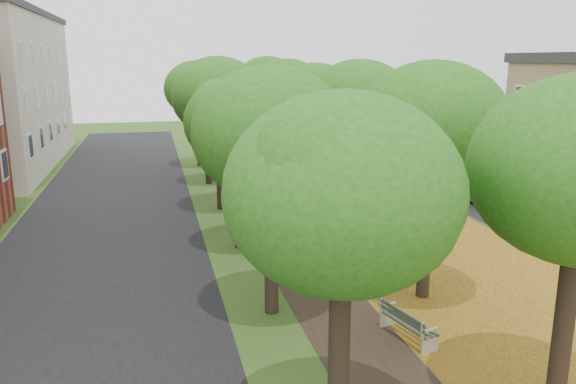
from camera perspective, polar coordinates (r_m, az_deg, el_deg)
street_asphalt at (r=24.99m, az=-18.11°, el=-4.08°), size 8.00×70.00×0.01m
footpath at (r=25.45m, az=-1.03°, el=-3.09°), size 3.20×70.00×0.01m
leaf_verge at (r=26.94m, az=9.41°, el=-2.34°), size 7.50×70.00×0.01m
parking_lot at (r=31.97m, az=22.88°, el=-0.75°), size 9.00×16.00×0.01m
tree_row_west at (r=24.12m, az=-6.24°, el=8.32°), size 4.19×34.19×6.94m
tree_row_east at (r=25.20m, az=4.76°, el=8.56°), size 4.19×34.19×6.94m
bench at (r=15.39m, az=11.94°, el=-12.94°), size 0.96×1.92×0.87m
car_silver at (r=25.70m, az=26.99°, el=-2.64°), size 4.59×1.99×1.54m
car_red at (r=29.87m, az=22.17°, el=-0.39°), size 3.98×2.17×1.24m
car_grey at (r=32.19m, az=17.16°, el=0.98°), size 4.57×2.11×1.29m
car_white at (r=31.15m, az=18.52°, el=0.63°), size 5.44×2.96×1.45m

